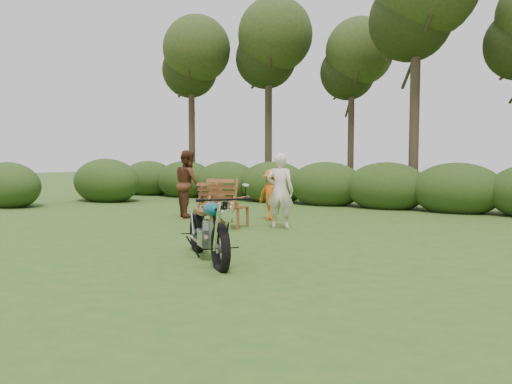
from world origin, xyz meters
The scene contains 10 objects.
ground centered at (0.00, 0.00, 0.00)m, with size 80.00×80.00×0.00m, color #2A501A.
tree_line centered at (0.50, 9.74, 3.81)m, with size 22.52×11.62×8.14m.
motorcycle centered at (0.27, 0.15, 0.00)m, with size 2.05×0.78×1.17m, color #0B8899, non-canonical shape.
lawn_chair_right centered at (-1.45, 3.07, 0.00)m, with size 0.74×0.74×1.07m, color brown, non-canonical shape.
lawn_chair_left centered at (-2.15, 3.50, 0.00)m, with size 0.65×0.65×0.95m, color brown, non-canonical shape.
side_table centered at (-1.78, 2.94, 0.26)m, with size 0.51×0.43×0.53m, color #5D3017, non-canonical shape.
cup centered at (-1.82, 2.97, 0.58)m, with size 0.13×0.13×0.10m, color beige.
adult_a centered at (-0.49, 3.56, 0.00)m, with size 0.59×0.39×1.62m, color beige.
adult_b centered at (-3.50, 4.04, 0.00)m, with size 0.83×0.65×1.72m, color #502917.
child centered at (-1.36, 4.63, 0.00)m, with size 0.80×0.46×1.24m, color orange.
Camera 1 is at (4.95, -5.63, 1.53)m, focal length 35.00 mm.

